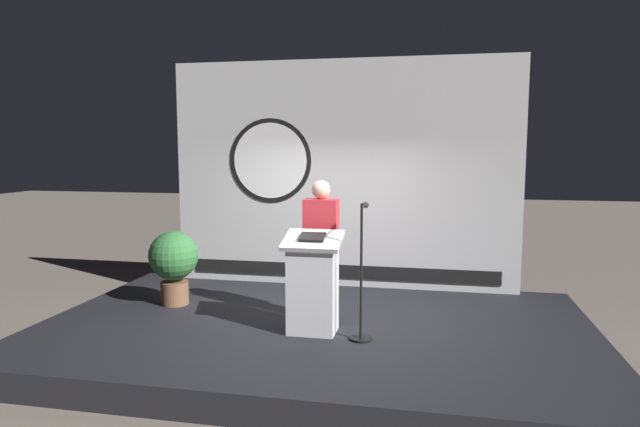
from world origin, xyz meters
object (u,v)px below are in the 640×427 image
at_px(podium, 313,284).
at_px(potted_plant, 174,260).
at_px(speaker_person, 321,249).
at_px(microphone_stand, 362,292).

distance_m(podium, potted_plant, 2.15).
distance_m(speaker_person, microphone_stand, 0.88).
bearing_deg(speaker_person, podium, -89.55).
xyz_separation_m(podium, microphone_stand, (0.56, -0.10, -0.03)).
height_order(microphone_stand, potted_plant, microphone_stand).
bearing_deg(microphone_stand, speaker_person, 133.95).
bearing_deg(potted_plant, microphone_stand, -17.73).
relative_size(podium, speaker_person, 0.68).
relative_size(speaker_person, microphone_stand, 1.13).
bearing_deg(podium, speaker_person, 90.45).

